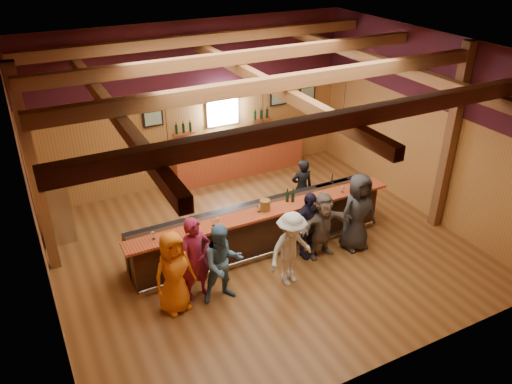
# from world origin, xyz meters

# --- Properties ---
(room) EXTENTS (9.04, 9.00, 4.52)m
(room) POSITION_xyz_m (0.00, 0.06, 3.21)
(room) COLOR brown
(room) RESTS_ON ground
(bar_counter) EXTENTS (6.30, 1.07, 1.11)m
(bar_counter) POSITION_xyz_m (0.02, 0.15, 0.52)
(bar_counter) COLOR black
(bar_counter) RESTS_ON ground
(back_bar_cabinet) EXTENTS (4.00, 0.52, 0.95)m
(back_bar_cabinet) POSITION_xyz_m (1.20, 3.72, 0.48)
(back_bar_cabinet) COLOR maroon
(back_bar_cabinet) RESTS_ON ground
(window) EXTENTS (0.95, 0.09, 0.95)m
(window) POSITION_xyz_m (0.80, 3.95, 2.05)
(window) COLOR silver
(window) RESTS_ON room
(framed_pictures) EXTENTS (5.35, 0.05, 0.45)m
(framed_pictures) POSITION_xyz_m (1.67, 3.94, 2.10)
(framed_pictures) COLOR black
(framed_pictures) RESTS_ON room
(wine_shelves) EXTENTS (3.00, 0.18, 0.30)m
(wine_shelves) POSITION_xyz_m (0.80, 3.88, 1.62)
(wine_shelves) COLOR maroon
(wine_shelves) RESTS_ON room
(pendant_lights) EXTENTS (4.24, 0.24, 1.37)m
(pendant_lights) POSITION_xyz_m (0.00, 0.00, 2.71)
(pendant_lights) COLOR black
(pendant_lights) RESTS_ON room
(stainless_fridge) EXTENTS (0.70, 0.70, 1.80)m
(stainless_fridge) POSITION_xyz_m (-4.10, 2.60, 0.90)
(stainless_fridge) COLOR silver
(stainless_fridge) RESTS_ON ground
(customer_orange) EXTENTS (0.95, 0.73, 1.73)m
(customer_orange) POSITION_xyz_m (-2.42, -1.03, 0.86)
(customer_orange) COLOR orange
(customer_orange) RESTS_ON ground
(customer_redvest) EXTENTS (0.71, 0.52, 1.79)m
(customer_redvest) POSITION_xyz_m (-1.91, -0.85, 0.90)
(customer_redvest) COLOR maroon
(customer_redvest) RESTS_ON ground
(customer_denim) EXTENTS (0.89, 0.72, 1.70)m
(customer_denim) POSITION_xyz_m (-1.47, -1.17, 0.85)
(customer_denim) COLOR teal
(customer_denim) RESTS_ON ground
(customer_white) EXTENTS (1.19, 0.85, 1.67)m
(customer_white) POSITION_xyz_m (-0.04, -1.34, 0.84)
(customer_white) COLOR silver
(customer_white) RESTS_ON ground
(customer_navy) EXTENTS (0.99, 0.52, 1.60)m
(customer_navy) POSITION_xyz_m (0.78, -0.67, 0.80)
(customer_navy) COLOR black
(customer_navy) RESTS_ON ground
(customer_brown) EXTENTS (1.48, 0.54, 1.58)m
(customer_brown) POSITION_xyz_m (1.08, -0.82, 0.79)
(customer_brown) COLOR #665B51
(customer_brown) RESTS_ON ground
(customer_dark) EXTENTS (0.91, 0.59, 1.86)m
(customer_dark) POSITION_xyz_m (1.95, -0.90, 0.93)
(customer_dark) COLOR #28282B
(customer_dark) RESTS_ON ground
(bartender) EXTENTS (0.62, 0.47, 1.53)m
(bartender) POSITION_xyz_m (1.63, 0.94, 0.76)
(bartender) COLOR black
(bartender) RESTS_ON ground
(ice_bucket) EXTENTS (0.23, 0.23, 0.25)m
(ice_bucket) POSITION_xyz_m (-0.00, -0.13, 1.23)
(ice_bucket) COLOR brown
(ice_bucket) RESTS_ON bar_counter
(bottle_a) EXTENTS (0.07, 0.07, 0.33)m
(bottle_a) POSITION_xyz_m (0.62, -0.03, 1.24)
(bottle_a) COLOR black
(bottle_a) RESTS_ON bar_counter
(bottle_b) EXTENTS (0.07, 0.07, 0.33)m
(bottle_b) POSITION_xyz_m (0.73, -0.09, 1.24)
(bottle_b) COLOR black
(bottle_b) RESTS_ON bar_counter
(glass_a) EXTENTS (0.08, 0.08, 0.19)m
(glass_a) POSITION_xyz_m (-2.51, -0.13, 1.25)
(glass_a) COLOR silver
(glass_a) RESTS_ON bar_counter
(glass_b) EXTENTS (0.08, 0.08, 0.18)m
(glass_b) POSITION_xyz_m (-1.84, -0.21, 1.24)
(glass_b) COLOR silver
(glass_b) RESTS_ON bar_counter
(glass_c) EXTENTS (0.08, 0.08, 0.17)m
(glass_c) POSITION_xyz_m (-1.25, -0.21, 1.23)
(glass_c) COLOR silver
(glass_c) RESTS_ON bar_counter
(glass_d) EXTENTS (0.08, 0.08, 0.19)m
(glass_d) POSITION_xyz_m (-1.19, -0.26, 1.24)
(glass_d) COLOR silver
(glass_d) RESTS_ON bar_counter
(glass_e) EXTENTS (0.08, 0.08, 0.18)m
(glass_e) POSITION_xyz_m (-0.16, -0.15, 1.24)
(glass_e) COLOR silver
(glass_e) RESTS_ON bar_counter
(glass_f) EXTENTS (0.08, 0.08, 0.18)m
(glass_f) POSITION_xyz_m (0.97, -0.27, 1.24)
(glass_f) COLOR silver
(glass_f) RESTS_ON bar_counter
(glass_g) EXTENTS (0.07, 0.07, 0.16)m
(glass_g) POSITION_xyz_m (1.42, -0.18, 1.22)
(glass_g) COLOR silver
(glass_g) RESTS_ON bar_counter
(glass_h) EXTENTS (0.08, 0.08, 0.17)m
(glass_h) POSITION_xyz_m (1.99, -0.24, 1.23)
(glass_h) COLOR silver
(glass_h) RESTS_ON bar_counter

